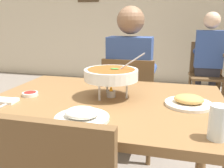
{
  "coord_description": "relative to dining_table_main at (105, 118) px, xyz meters",
  "views": [
    {
      "loc": [
        0.36,
        -1.24,
        1.2
      ],
      "look_at": [
        0.0,
        0.15,
        0.83
      ],
      "focal_mm": 39.37,
      "sensor_mm": 36.0,
      "label": 1
    }
  ],
  "objects": [
    {
      "name": "patron_bg_middle",
      "position": [
        0.8,
        2.38,
        0.08
      ],
      "size": [
        0.4,
        0.45,
        1.31
      ],
      "color": "#2D2D38",
      "rests_on": "ground_plane"
    },
    {
      "name": "spoon_utensil",
      "position": [
        -0.47,
        -0.23,
        0.12
      ],
      "size": [
        0.01,
        0.17,
        0.01
      ],
      "primitive_type": "cube",
      "rotation": [
        0.0,
        0.0,
        -0.0
      ],
      "color": "silver",
      "rests_on": "dining_table_main"
    },
    {
      "name": "chair_diner_main",
      "position": [
        -0.0,
        0.75,
        -0.16
      ],
      "size": [
        0.44,
        0.44,
        0.9
      ],
      "color": "brown",
      "rests_on": "ground_plane"
    },
    {
      "name": "dining_table_main",
      "position": [
        0.0,
        0.0,
        0.0
      ],
      "size": [
        1.28,
        0.92,
        0.78
      ],
      "color": "brown",
      "rests_on": "ground_plane"
    },
    {
      "name": "chair_bg_middle",
      "position": [
        0.79,
        2.41,
        -0.16
      ],
      "size": [
        0.47,
        0.47,
        0.9
      ],
      "color": "brown",
      "rests_on": "ground_plane"
    },
    {
      "name": "napkin_folded",
      "position": [
        -0.5,
        -0.18,
        0.12
      ],
      "size": [
        0.13,
        0.09,
        0.02
      ],
      "primitive_type": "cube",
      "rotation": [
        0.0,
        0.0,
        0.07
      ],
      "color": "white",
      "rests_on": "dining_table_main"
    },
    {
      "name": "drink_glass",
      "position": [
        0.53,
        -0.35,
        0.17
      ],
      "size": [
        0.07,
        0.07,
        0.13
      ],
      "color": "silver",
      "rests_on": "dining_table_main"
    },
    {
      "name": "diner_main",
      "position": [
        0.0,
        0.78,
        0.08
      ],
      "size": [
        0.4,
        0.45,
        1.31
      ],
      "color": "#2D2D38",
      "rests_on": "ground_plane"
    },
    {
      "name": "rice_plate",
      "position": [
        -0.02,
        -0.3,
        0.13
      ],
      "size": [
        0.24,
        0.24,
        0.06
      ],
      "color": "white",
      "rests_on": "dining_table_main"
    },
    {
      "name": "curry_bowl",
      "position": [
        0.02,
        0.05,
        0.24
      ],
      "size": [
        0.33,
        0.3,
        0.26
      ],
      "color": "silver",
      "rests_on": "dining_table_main"
    },
    {
      "name": "cafe_rear_partition",
      "position": [
        0.0,
        3.71,
        0.83
      ],
      "size": [
        10.0,
        0.1,
        3.0
      ],
      "primitive_type": "cube",
      "color": "beige",
      "rests_on": "ground_plane"
    },
    {
      "name": "appetizer_plate",
      "position": [
        0.44,
        0.01,
        0.13
      ],
      "size": [
        0.24,
        0.24,
        0.06
      ],
      "color": "white",
      "rests_on": "dining_table_main"
    },
    {
      "name": "sauce_dish",
      "position": [
        -0.44,
        -0.04,
        0.12
      ],
      "size": [
        0.09,
        0.09,
        0.02
      ],
      "color": "white",
      "rests_on": "dining_table_main"
    }
  ]
}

